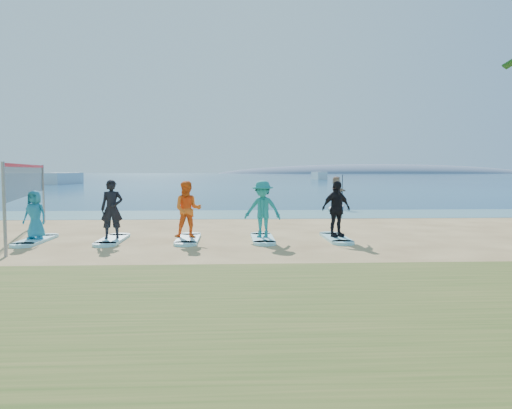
{
  "coord_description": "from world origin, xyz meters",
  "views": [
    {
      "loc": [
        0.38,
        -14.98,
        2.29
      ],
      "look_at": [
        1.26,
        2.0,
        1.1
      ],
      "focal_mm": 35.0,
      "sensor_mm": 36.0,
      "label": 1
    }
  ],
  "objects_px": {
    "student_1": "(112,209)",
    "surfboard_4": "(336,238)",
    "boat_offshore_b": "(319,180)",
    "paddleboard": "(336,208)",
    "student_3": "(263,209)",
    "paddleboarder": "(336,191)",
    "volleyball_net": "(28,181)",
    "surfboard_2": "(188,239)",
    "surfboard_1": "(113,240)",
    "student_4": "(336,209)",
    "surfboard_3": "(263,239)",
    "student_0": "(35,215)",
    "student_2": "(188,209)",
    "boat_offshore_a": "(64,184)",
    "surfboard_0": "(36,240)"
  },
  "relations": [
    {
      "from": "paddleboard",
      "to": "student_2",
      "type": "bearing_deg",
      "value": -104.12
    },
    {
      "from": "student_0",
      "to": "volleyball_net",
      "type": "bearing_deg",
      "value": 129.45
    },
    {
      "from": "paddleboard",
      "to": "boat_offshore_a",
      "type": "bearing_deg",
      "value": 138.67
    },
    {
      "from": "paddleboard",
      "to": "student_0",
      "type": "distance_m",
      "value": 17.9
    },
    {
      "from": "student_1",
      "to": "surfboard_4",
      "type": "bearing_deg",
      "value": -6.71
    },
    {
      "from": "volleyball_net",
      "to": "boat_offshore_a",
      "type": "height_order",
      "value": "volleyball_net"
    },
    {
      "from": "student_3",
      "to": "surfboard_4",
      "type": "height_order",
      "value": "student_3"
    },
    {
      "from": "paddleboard",
      "to": "surfboard_2",
      "type": "distance_m",
      "value": 14.93
    },
    {
      "from": "student_3",
      "to": "paddleboarder",
      "type": "bearing_deg",
      "value": 85.07
    },
    {
      "from": "paddleboarder",
      "to": "boat_offshore_b",
      "type": "height_order",
      "value": "paddleboarder"
    },
    {
      "from": "student_2",
      "to": "surfboard_3",
      "type": "relative_size",
      "value": 0.83
    },
    {
      "from": "boat_offshore_b",
      "to": "paddleboard",
      "type": "bearing_deg",
      "value": -105.16
    },
    {
      "from": "paddleboard",
      "to": "student_2",
      "type": "relative_size",
      "value": 1.63
    },
    {
      "from": "surfboard_2",
      "to": "surfboard_1",
      "type": "bearing_deg",
      "value": 180.0
    },
    {
      "from": "student_4",
      "to": "surfboard_3",
      "type": "bearing_deg",
      "value": 156.35
    },
    {
      "from": "boat_offshore_b",
      "to": "student_2",
      "type": "relative_size",
      "value": 3.36
    },
    {
      "from": "volleyball_net",
      "to": "boat_offshore_a",
      "type": "relative_size",
      "value": 1.04
    },
    {
      "from": "volleyball_net",
      "to": "paddleboarder",
      "type": "height_order",
      "value": "volleyball_net"
    },
    {
      "from": "paddleboard",
      "to": "student_0",
      "type": "bearing_deg",
      "value": -117.57
    },
    {
      "from": "student_0",
      "to": "surfboard_2",
      "type": "height_order",
      "value": "student_0"
    },
    {
      "from": "surfboard_0",
      "to": "student_2",
      "type": "relative_size",
      "value": 1.2
    },
    {
      "from": "surfboard_2",
      "to": "surfboard_4",
      "type": "distance_m",
      "value": 4.83
    },
    {
      "from": "paddleboarder",
      "to": "paddleboard",
      "type": "bearing_deg",
      "value": -0.0
    },
    {
      "from": "surfboard_3",
      "to": "student_3",
      "type": "xyz_separation_m",
      "value": [
        0.0,
        0.0,
        0.97
      ]
    },
    {
      "from": "surfboard_2",
      "to": "surfboard_3",
      "type": "height_order",
      "value": "same"
    },
    {
      "from": "boat_offshore_b",
      "to": "student_1",
      "type": "xyz_separation_m",
      "value": [
        -24.51,
        -99.42,
        1.03
      ]
    },
    {
      "from": "student_3",
      "to": "student_1",
      "type": "bearing_deg",
      "value": -162.97
    },
    {
      "from": "surfboard_0",
      "to": "surfboard_1",
      "type": "distance_m",
      "value": 2.42
    },
    {
      "from": "surfboard_0",
      "to": "boat_offshore_b",
      "type": "bearing_deg",
      "value": 74.85
    },
    {
      "from": "student_2",
      "to": "student_4",
      "type": "height_order",
      "value": "same"
    },
    {
      "from": "student_0",
      "to": "student_1",
      "type": "distance_m",
      "value": 2.42
    },
    {
      "from": "student_2",
      "to": "surfboard_4",
      "type": "height_order",
      "value": "student_2"
    },
    {
      "from": "student_1",
      "to": "surfboard_4",
      "type": "relative_size",
      "value": 0.86
    },
    {
      "from": "paddleboarder",
      "to": "student_2",
      "type": "height_order",
      "value": "student_2"
    },
    {
      "from": "boat_offshore_a",
      "to": "student_4",
      "type": "height_order",
      "value": "student_4"
    },
    {
      "from": "volleyball_net",
      "to": "surfboard_2",
      "type": "xyz_separation_m",
      "value": [
        5.64,
        -1.58,
        -1.86
      ]
    },
    {
      "from": "student_1",
      "to": "surfboard_2",
      "type": "relative_size",
      "value": 0.86
    },
    {
      "from": "surfboard_2",
      "to": "boat_offshore_b",
      "type": "bearing_deg",
      "value": 77.47
    },
    {
      "from": "student_1",
      "to": "student_2",
      "type": "xyz_separation_m",
      "value": [
        2.42,
        0.0,
        -0.02
      ]
    },
    {
      "from": "student_4",
      "to": "boat_offshore_a",
      "type": "bearing_deg",
      "value": 91.19
    },
    {
      "from": "boat_offshore_a",
      "to": "student_2",
      "type": "bearing_deg",
      "value": -58.75
    },
    {
      "from": "paddleboard",
      "to": "student_4",
      "type": "xyz_separation_m",
      "value": [
        -2.77,
        -12.85,
        0.95
      ]
    },
    {
      "from": "paddleboarder",
      "to": "student_2",
      "type": "distance_m",
      "value": 14.93
    },
    {
      "from": "volleyball_net",
      "to": "student_4",
      "type": "xyz_separation_m",
      "value": [
        10.47,
        -1.58,
        -0.9
      ]
    },
    {
      "from": "surfboard_1",
      "to": "student_4",
      "type": "relative_size",
      "value": 1.2
    },
    {
      "from": "paddleboard",
      "to": "surfboard_0",
      "type": "height_order",
      "value": "paddleboard"
    },
    {
      "from": "student_1",
      "to": "student_3",
      "type": "distance_m",
      "value": 4.83
    },
    {
      "from": "volleyball_net",
      "to": "surfboard_2",
      "type": "height_order",
      "value": "volleyball_net"
    },
    {
      "from": "surfboard_0",
      "to": "surfboard_4",
      "type": "height_order",
      "value": "same"
    },
    {
      "from": "paddleboard",
      "to": "student_4",
      "type": "relative_size",
      "value": 1.64
    }
  ]
}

